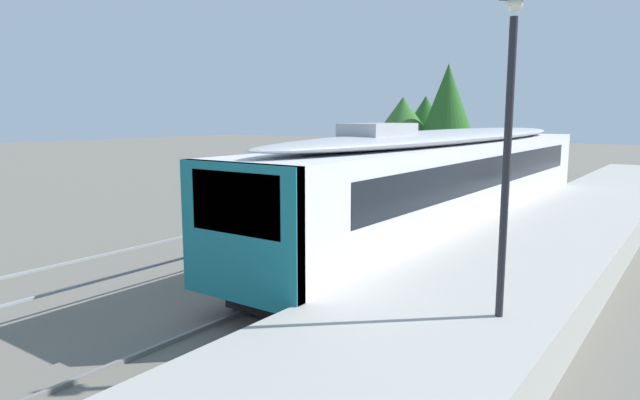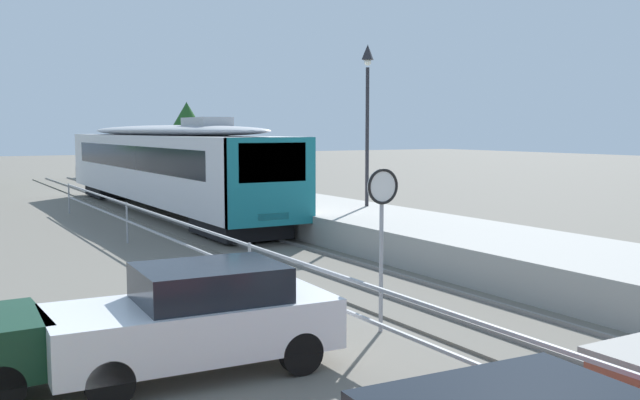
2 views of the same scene
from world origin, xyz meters
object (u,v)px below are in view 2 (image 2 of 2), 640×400
at_px(commuter_train, 163,162).
at_px(platform_lamp_mid_platform, 367,94).
at_px(parked_hatchback_white, 197,318).
at_px(speed_limit_sign, 382,209).

distance_m(commuter_train, platform_lamp_mid_platform, 9.90).
bearing_deg(platform_lamp_mid_platform, parked_hatchback_white, -133.60).
relative_size(commuter_train, parked_hatchback_white, 5.02).
bearing_deg(speed_limit_sign, commuter_train, 83.52).
xyz_separation_m(commuter_train, speed_limit_sign, (-2.11, -18.54, -0.02)).
distance_m(commuter_train, parked_hatchback_white, 19.73).
xyz_separation_m(platform_lamp_mid_platform, parked_hatchback_white, (-9.81, -10.30, -3.83)).
height_order(platform_lamp_mid_platform, speed_limit_sign, platform_lamp_mid_platform).
height_order(commuter_train, parked_hatchback_white, commuter_train).
xyz_separation_m(commuter_train, platform_lamp_mid_platform, (4.27, -8.58, 2.47)).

